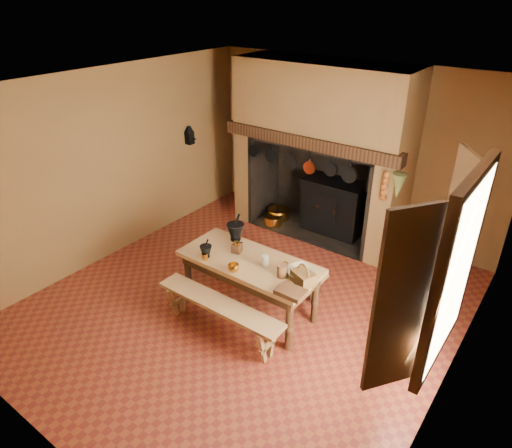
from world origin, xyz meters
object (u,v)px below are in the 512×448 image
(bench_front, at_px, (219,311))
(mixing_bowl, at_px, (300,273))
(work_table, at_px, (249,268))
(wicker_basket, at_px, (303,277))
(coffee_grinder, at_px, (237,247))
(iron_range, at_px, (334,206))

(bench_front, bearing_deg, mixing_bowl, 44.56)
(work_table, height_order, wicker_basket, wicker_basket)
(bench_front, bearing_deg, work_table, 90.00)
(bench_front, xyz_separation_m, wicker_basket, (0.79, 0.56, 0.49))
(coffee_grinder, bearing_deg, wicker_basket, -19.33)
(iron_range, xyz_separation_m, work_table, (0.15, -2.54, 0.16))
(work_table, relative_size, coffee_grinder, 10.17)
(coffee_grinder, distance_m, mixing_bowl, 0.92)
(iron_range, distance_m, bench_front, 3.13)
(iron_range, height_order, work_table, iron_range)
(coffee_grinder, distance_m, wicker_basket, 1.03)
(coffee_grinder, xyz_separation_m, mixing_bowl, (0.92, 0.02, -0.02))
(coffee_grinder, bearing_deg, bench_front, -84.00)
(mixing_bowl, bearing_deg, wicker_basket, -45.96)
(work_table, distance_m, bench_front, 0.65)
(work_table, distance_m, coffee_grinder, 0.31)
(iron_range, distance_m, work_table, 2.55)
(coffee_grinder, height_order, mixing_bowl, coffee_grinder)
(work_table, bearing_deg, iron_range, 93.34)
(wicker_basket, bearing_deg, coffee_grinder, -161.64)
(bench_front, distance_m, mixing_bowl, 1.06)
(bench_front, height_order, mixing_bowl, mixing_bowl)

